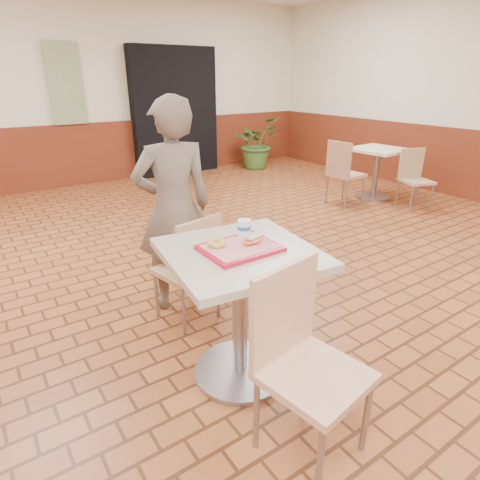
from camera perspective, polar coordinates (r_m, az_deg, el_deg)
room_shell at (r=2.94m, az=12.35°, el=17.61°), size 8.01×10.01×3.01m
wainscot_band at (r=3.17m, az=10.88°, el=-0.66°), size 8.00×10.00×1.00m
corridor_doorway at (r=7.68m, az=-9.20°, el=17.47°), size 1.60×0.22×2.20m
promo_poster at (r=7.13m, az=-23.63°, el=19.68°), size 0.50×0.03×1.20m
main_table at (r=2.31m, az=-0.00°, el=-7.66°), size 0.79×0.79×0.84m
chair_main_front at (r=1.95m, az=8.80°, el=-15.73°), size 0.50×0.50×0.94m
chair_main_back at (r=2.89m, az=-6.88°, el=-3.50°), size 0.45×0.45×0.83m
customer at (r=3.02m, az=-9.39°, el=4.46°), size 0.65×0.48×1.61m
serving_tray at (r=2.18m, az=-0.00°, el=-1.16°), size 0.40×0.31×0.03m
ring_donut at (r=2.18m, az=-3.34°, el=-0.41°), size 0.11×0.11×0.03m
long_john_donut at (r=2.21m, az=1.96°, el=0.07°), size 0.15×0.10×0.04m
paper_cup at (r=2.29m, az=0.59°, el=1.74°), size 0.08×0.08×0.10m
second_table at (r=6.35m, az=18.89°, el=10.09°), size 0.70×0.70×0.74m
chair_second_left at (r=5.84m, az=14.44°, el=9.63°), size 0.42×0.42×0.90m
chair_second_front at (r=6.07m, az=23.52°, el=8.43°), size 0.47×0.47×0.80m
potted_plant at (r=8.11m, az=2.33°, el=13.63°), size 1.07×0.99×0.98m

